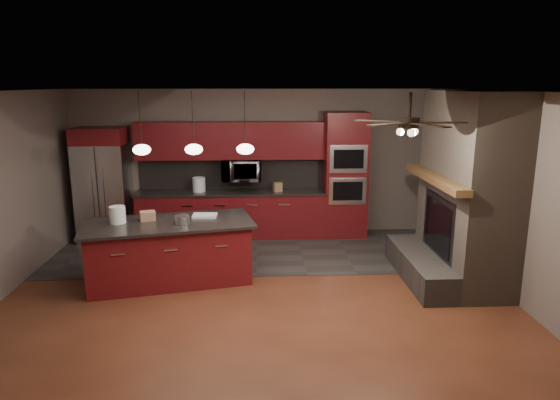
{
  "coord_description": "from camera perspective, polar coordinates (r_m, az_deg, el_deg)",
  "views": [
    {
      "loc": [
        0.01,
        -6.6,
        2.9
      ],
      "look_at": [
        0.36,
        0.6,
        1.21
      ],
      "focal_mm": 32.0,
      "sensor_mm": 36.0,
      "label": 1
    }
  ],
  "objects": [
    {
      "name": "ground",
      "position": [
        7.2,
        -2.64,
        -10.55
      ],
      "size": [
        7.0,
        7.0,
        0.0
      ],
      "primitive_type": "plane",
      "color": "brown",
      "rests_on": "ground"
    },
    {
      "name": "ceiling",
      "position": [
        6.6,
        -2.9,
        12.32
      ],
      "size": [
        7.0,
        6.0,
        0.02
      ],
      "primitive_type": "cube",
      "color": "white",
      "rests_on": "back_wall"
    },
    {
      "name": "back_wall",
      "position": [
        9.71,
        -2.78,
        4.29
      ],
      "size": [
        7.0,
        0.02,
        2.8
      ],
      "primitive_type": "cube",
      "color": "#675B53",
      "rests_on": "ground"
    },
    {
      "name": "right_wall",
      "position": [
        7.61,
        24.62,
        0.62
      ],
      "size": [
        0.02,
        6.0,
        2.8
      ],
      "primitive_type": "cube",
      "color": "#675B53",
      "rests_on": "ground"
    },
    {
      "name": "slate_tile_patch",
      "position": [
        8.88,
        -2.67,
        -5.85
      ],
      "size": [
        7.0,
        2.4,
        0.01
      ],
      "primitive_type": "cube",
      "color": "#34312F",
      "rests_on": "ground"
    },
    {
      "name": "fireplace_column",
      "position": [
        7.79,
        20.2,
        0.5
      ],
      "size": [
        1.3,
        2.1,
        2.8
      ],
      "color": "brown",
      "rests_on": "ground"
    },
    {
      "name": "back_cabinetry",
      "position": [
        9.56,
        -5.59,
        1.02
      ],
      "size": [
        3.59,
        0.64,
        2.2
      ],
      "color": "maroon",
      "rests_on": "ground"
    },
    {
      "name": "oven_tower",
      "position": [
        9.59,
        7.46,
        2.82
      ],
      "size": [
        0.8,
        0.63,
        2.38
      ],
      "color": "maroon",
      "rests_on": "ground"
    },
    {
      "name": "microwave",
      "position": [
        9.48,
        -4.44,
        3.44
      ],
      "size": [
        0.73,
        0.41,
        0.5
      ],
      "primitive_type": "imported",
      "color": "silver",
      "rests_on": "back_cabinetry"
    },
    {
      "name": "refrigerator",
      "position": [
        9.82,
        -19.53,
        1.63
      ],
      "size": [
        0.91,
        0.75,
        2.12
      ],
      "color": "silver",
      "rests_on": "ground"
    },
    {
      "name": "kitchen_island",
      "position": [
        7.62,
        -12.51,
        -5.77
      ],
      "size": [
        2.63,
        1.61,
        0.92
      ],
      "rotation": [
        0.0,
        0.0,
        0.21
      ],
      "color": "maroon",
      "rests_on": "ground"
    },
    {
      "name": "white_bucket",
      "position": [
        7.59,
        -18.09,
        -1.62
      ],
      "size": [
        0.3,
        0.3,
        0.25
      ],
      "primitive_type": "cylinder",
      "rotation": [
        0.0,
        0.0,
        0.41
      ],
      "color": "white",
      "rests_on": "kitchen_island"
    },
    {
      "name": "paint_can",
      "position": [
        7.31,
        -11.11,
        -2.23
      ],
      "size": [
        0.24,
        0.24,
        0.13
      ],
      "primitive_type": "cylinder",
      "rotation": [
        0.0,
        0.0,
        0.22
      ],
      "color": "#B7B6BB",
      "rests_on": "kitchen_island"
    },
    {
      "name": "paint_tray",
      "position": [
        7.67,
        -8.6,
        -1.77
      ],
      "size": [
        0.37,
        0.26,
        0.04
      ],
      "primitive_type": "cube",
      "rotation": [
        0.0,
        0.0,
        -0.02
      ],
      "color": "silver",
      "rests_on": "kitchen_island"
    },
    {
      "name": "cardboard_box",
      "position": [
        7.62,
        -14.88,
        -1.77
      ],
      "size": [
        0.26,
        0.22,
        0.14
      ],
      "primitive_type": "cube",
      "rotation": [
        0.0,
        0.0,
        0.31
      ],
      "color": "#A87557",
      "rests_on": "kitchen_island"
    },
    {
      "name": "counter_bucket",
      "position": [
        9.54,
        -9.24,
        1.75
      ],
      "size": [
        0.28,
        0.28,
        0.27
      ],
      "primitive_type": "cylinder",
      "rotation": [
        0.0,
        0.0,
        -0.18
      ],
      "color": "white",
      "rests_on": "back_cabinetry"
    },
    {
      "name": "counter_box",
      "position": [
        9.45,
        -0.28,
        1.51
      ],
      "size": [
        0.18,
        0.16,
        0.17
      ],
      "primitive_type": "cube",
      "rotation": [
        0.0,
        0.0,
        0.3
      ],
      "color": "#9F7852",
      "rests_on": "back_cabinetry"
    },
    {
      "name": "pendant_left",
      "position": [
        7.54,
        -15.52,
        5.6
      ],
      "size": [
        0.26,
        0.26,
        0.92
      ],
      "color": "black",
      "rests_on": "ceiling"
    },
    {
      "name": "pendant_center",
      "position": [
        7.41,
        -9.83,
        5.76
      ],
      "size": [
        0.26,
        0.26,
        0.92
      ],
      "color": "black",
      "rests_on": "ceiling"
    },
    {
      "name": "pendant_right",
      "position": [
        7.36,
        -3.99,
        5.86
      ],
      "size": [
        0.26,
        0.26,
        0.92
      ],
      "color": "black",
      "rests_on": "ceiling"
    },
    {
      "name": "ceiling_fan",
      "position": [
        6.08,
        14.55,
        8.62
      ],
      "size": [
        1.27,
        1.33,
        0.41
      ],
      "color": "black",
      "rests_on": "ceiling"
    }
  ]
}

